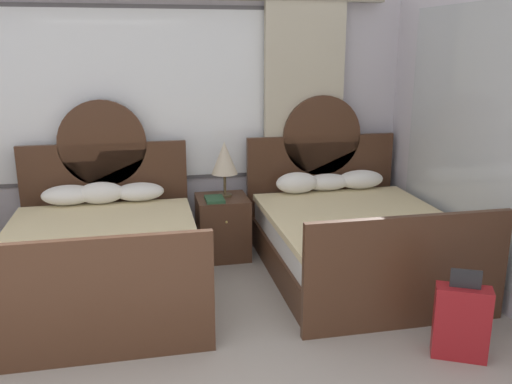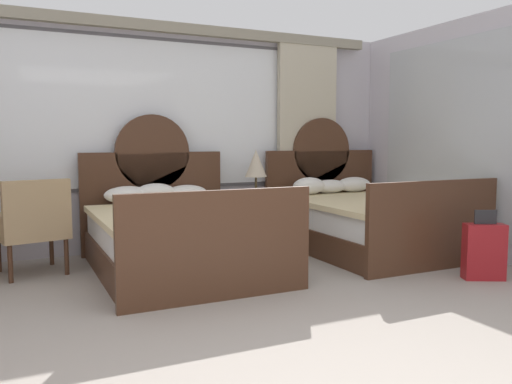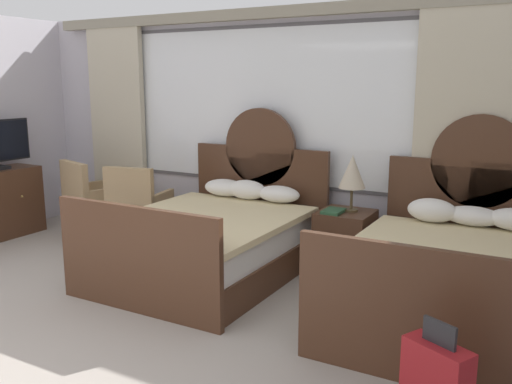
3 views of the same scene
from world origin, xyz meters
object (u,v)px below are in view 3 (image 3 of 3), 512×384
(bed_near_window, at_px, (212,239))
(table_lamp_on_nightstand, at_px, (352,172))
(armchair_by_window_left, at_px, (137,202))
(bed_near_mirror, at_px, (454,279))
(book_on_nightstand, at_px, (334,211))
(nightstand_between_beds, at_px, (345,242))
(armchair_by_window_centre, at_px, (89,195))

(bed_near_window, height_order, table_lamp_on_nightstand, bed_near_window)
(armchair_by_window_left, bearing_deg, bed_near_window, -17.50)
(bed_near_window, height_order, bed_near_mirror, same)
(book_on_nightstand, xyz_separation_m, armchair_by_window_left, (-2.40, -0.14, -0.14))
(nightstand_between_beds, height_order, book_on_nightstand, book_on_nightstand)
(bed_near_window, xyz_separation_m, table_lamp_on_nightstand, (1.19, 0.70, 0.67))
(armchair_by_window_centre, bearing_deg, armchair_by_window_left, -0.17)
(armchair_by_window_centre, bearing_deg, book_on_nightstand, 2.40)
(bed_near_window, bearing_deg, armchair_by_window_centre, 168.71)
(bed_near_mirror, distance_m, armchair_by_window_centre, 4.45)
(bed_near_mirror, relative_size, table_lamp_on_nightstand, 3.85)
(nightstand_between_beds, xyz_separation_m, table_lamp_on_nightstand, (0.04, 0.05, 0.71))
(bed_near_mirror, relative_size, armchair_by_window_centre, 2.30)
(nightstand_between_beds, height_order, table_lamp_on_nightstand, table_lamp_on_nightstand)
(bed_near_mirror, xyz_separation_m, nightstand_between_beds, (-1.16, 0.66, -0.04))
(table_lamp_on_nightstand, bearing_deg, book_on_nightstand, -130.55)
(bed_near_mirror, bearing_deg, nightstand_between_beds, 150.37)
(nightstand_between_beds, bearing_deg, armchair_by_window_left, -174.52)
(table_lamp_on_nightstand, height_order, armchair_by_window_left, table_lamp_on_nightstand)
(table_lamp_on_nightstand, relative_size, book_on_nightstand, 2.17)
(book_on_nightstand, bearing_deg, armchair_by_window_centre, -177.60)
(bed_near_mirror, bearing_deg, armchair_by_window_left, 173.43)
(bed_near_window, height_order, armchair_by_window_left, bed_near_window)
(book_on_nightstand, distance_m, armchair_by_window_left, 2.40)
(bed_near_mirror, height_order, book_on_nightstand, bed_near_mirror)
(table_lamp_on_nightstand, height_order, armchair_by_window_centre, table_lamp_on_nightstand)
(book_on_nightstand, distance_m, armchair_by_window_centre, 3.18)
(bed_near_window, bearing_deg, book_on_nightstand, 27.44)
(table_lamp_on_nightstand, bearing_deg, bed_near_window, -149.53)
(armchair_by_window_left, bearing_deg, nightstand_between_beds, 5.48)
(nightstand_between_beds, height_order, armchair_by_window_centre, armchair_by_window_centre)
(armchair_by_window_left, xyz_separation_m, armchair_by_window_centre, (-0.78, 0.00, 0.00))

